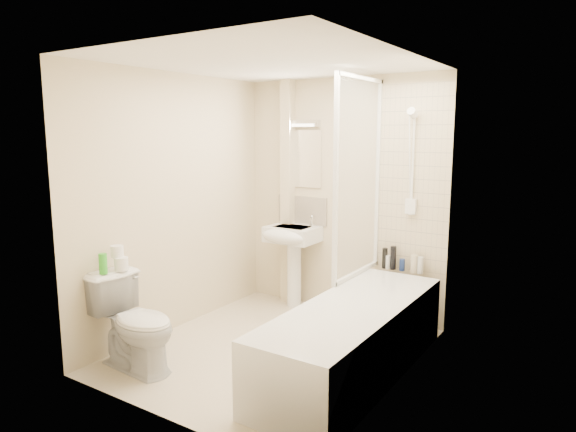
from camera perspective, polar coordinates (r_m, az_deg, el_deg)
The scene contains 25 objects.
floor at distance 4.56m, azimuth -1.70°, elevation -14.76°, with size 2.50×2.50×0.00m, color beige.
wall_back at distance 5.28m, azimuth 5.98°, elevation 2.08°, with size 2.20×0.02×2.40m, color beige.
wall_left at distance 4.92m, azimuth -12.36°, elevation 1.39°, with size 0.02×2.50×2.40m, color beige.
wall_right at distance 3.71m, azimuth 12.33°, elevation -1.16°, with size 0.02×2.50×2.40m, color beige.
ceiling at distance 4.20m, azimuth -1.86°, elevation 16.69°, with size 2.20×2.50×0.02m, color white.
tile_back at distance 4.95m, azimuth 13.73°, elevation 4.01°, with size 0.70×0.01×1.75m, color beige.
tile_right at distance 3.69m, azimuth 12.36°, elevation 2.33°, with size 0.01×2.10×1.75m, color beige.
pipe_boxing at distance 5.54m, azimuth -0.03°, elevation 2.47°, with size 0.12×0.12×2.40m, color beige.
splashback at distance 5.52m, azimuth 1.59°, elevation 0.66°, with size 0.60×0.01×0.30m, color beige.
mirror at distance 5.46m, azimuth 1.60°, elevation 6.37°, with size 0.46×0.01×0.60m, color white.
strip_light at distance 5.44m, azimuth 1.49°, elevation 10.26°, with size 0.42×0.07×0.07m, color silver.
bathtub at distance 4.11m, azimuth 7.27°, elevation -13.22°, with size 0.70×2.10×0.55m.
shower_screen at distance 4.68m, azimuth 7.88°, elevation 4.19°, with size 0.04×0.92×1.80m.
shower_fixture at distance 4.90m, azimuth 13.59°, elevation 5.38°, with size 0.10×0.16×0.99m.
pedestal_sink at distance 5.39m, azimuth 0.31°, elevation -3.07°, with size 0.52×0.48×1.00m.
bottle_black_a at distance 5.09m, azimuth 10.70°, elevation -4.62°, with size 0.05×0.05×0.20m, color black.
bottle_white_a at distance 5.08m, azimuth 11.04°, elevation -5.04°, with size 0.05×0.05×0.13m, color white.
bottle_black_b at distance 5.05m, azimuth 11.61°, elevation -4.58°, with size 0.05×0.05×0.23m, color black.
bottle_blue at distance 5.03m, azimuth 12.56°, elevation -5.32°, with size 0.05×0.05×0.11m, color navy.
bottle_cream at distance 4.99m, azimuth 13.84°, elevation -5.18°, with size 0.07×0.07×0.17m, color beige.
bottle_white_b at distance 4.97m, azimuth 14.50°, elevation -5.32°, with size 0.05×0.05×0.16m, color silver.
toilet at distance 4.29m, azimuth -16.54°, elevation -11.30°, with size 0.77×0.48×0.76m, color white.
toilet_roll_lower at distance 4.36m, azimuth -18.04°, elevation -5.07°, with size 0.11×0.11×0.11m, color white.
toilet_roll_upper at distance 4.37m, azimuth -18.47°, elevation -3.73°, with size 0.10×0.10×0.09m, color white.
green_bottle at distance 4.29m, azimuth -19.86°, elevation -5.01°, with size 0.06×0.06×0.16m, color green.
Camera 1 is at (2.38, -3.42, 1.86)m, focal length 32.00 mm.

